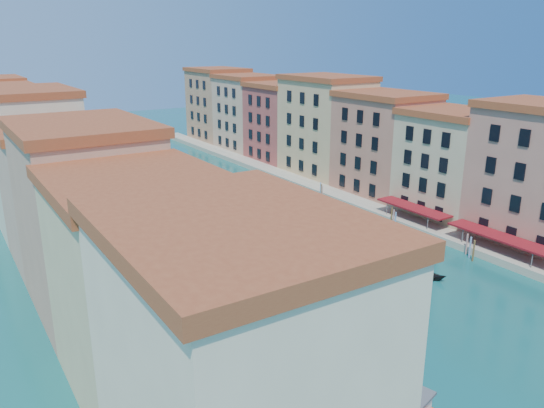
{
  "coord_description": "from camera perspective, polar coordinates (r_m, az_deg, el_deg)",
  "views": [
    {
      "loc": [
        -38.22,
        -14.68,
        27.6
      ],
      "look_at": [
        -2.58,
        40.78,
        7.24
      ],
      "focal_mm": 35.0,
      "sensor_mm": 36.0,
      "label": 1
    }
  ],
  "objects": [
    {
      "name": "left_bank_palazzos",
      "position": [
        82.26,
        -23.41,
        3.17
      ],
      "size": [
        12.8,
        128.4,
        21.0
      ],
      "color": "beige",
      "rests_on": "ground"
    },
    {
      "name": "vaporetto_near",
      "position": [
        45.64,
        7.09,
        -18.31
      ],
      "size": [
        8.9,
        18.52,
        2.69
      ],
      "rotation": [
        0.0,
        0.0,
        0.28
      ],
      "color": "silver",
      "rests_on": "ground"
    },
    {
      "name": "vaporetto_far",
      "position": [
        86.25,
        -8.63,
        -0.81
      ],
      "size": [
        7.85,
        19.54,
        2.84
      ],
      "rotation": [
        0.0,
        0.0,
        0.19
      ],
      "color": "white",
      "rests_on": "ground"
    },
    {
      "name": "vaporetto_stop",
      "position": [
        43.47,
        6.0,
        -19.94
      ],
      "size": [
        5.4,
        16.4,
        3.65
      ],
      "color": "#59595B",
      "rests_on": "ground"
    },
    {
      "name": "quay",
      "position": [
        103.49,
        4.2,
        1.94
      ],
      "size": [
        4.0,
        140.0,
        1.0
      ],
      "primitive_type": "cube",
      "color": "#A19981",
      "rests_on": "ground"
    },
    {
      "name": "gondola_fore",
      "position": [
        74.45,
        9.43,
        -4.51
      ],
      "size": [
        3.34,
        11.77,
        2.37
      ],
      "rotation": [
        0.0,
        0.0,
        -0.21
      ],
      "color": "black",
      "rests_on": "ground"
    },
    {
      "name": "right_bank_palazzos",
      "position": [
        106.4,
        7.79,
        7.35
      ],
      "size": [
        12.8,
        128.4,
        21.0
      ],
      "color": "#A5563A",
      "rests_on": "ground"
    },
    {
      "name": "mooring_poles_right",
      "position": [
        76.6,
        18.86,
        -3.89
      ],
      "size": [
        1.44,
        54.24,
        3.2
      ],
      "color": "brown",
      "rests_on": "ground"
    },
    {
      "name": "motorboat_far",
      "position": [
        118.48,
        -9.37,
        3.71
      ],
      "size": [
        4.37,
        6.6,
        1.31
      ],
      "rotation": [
        0.0,
        0.0,
        0.41
      ],
      "color": "white",
      "rests_on": "ground"
    },
    {
      "name": "restaurant_awnings",
      "position": [
        75.33,
        23.88,
        -3.44
      ],
      "size": [
        3.2,
        44.55,
        3.12
      ],
      "color": "maroon",
      "rests_on": "ground"
    },
    {
      "name": "motorboat_mid",
      "position": [
        75.85,
        2.7,
        -3.69
      ],
      "size": [
        3.5,
        8.05,
        1.61
      ],
      "rotation": [
        0.0,
        0.0,
        -0.14
      ],
      "color": "silver",
      "rests_on": "ground"
    },
    {
      "name": "gondola_right",
      "position": [
        69.46,
        13.96,
        -6.34
      ],
      "size": [
        3.26,
        13.15,
        2.63
      ],
      "rotation": [
        0.0,
        0.0,
        0.17
      ],
      "color": "black",
      "rests_on": "ground"
    },
    {
      "name": "gondola_far",
      "position": [
        89.99,
        -1.69,
        -0.45
      ],
      "size": [
        3.95,
        13.34,
        1.91
      ],
      "rotation": [
        0.0,
        0.0,
        0.22
      ],
      "color": "black",
      "rests_on": "ground"
    }
  ]
}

